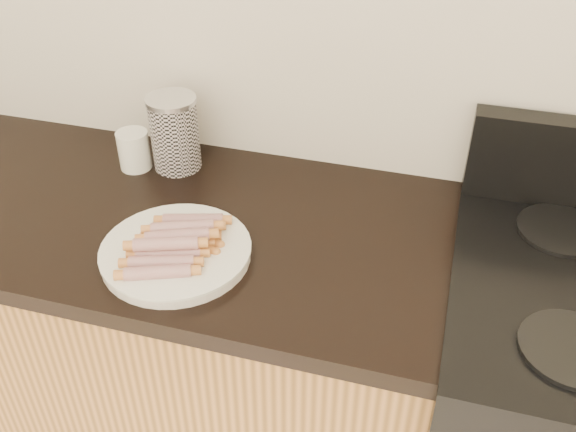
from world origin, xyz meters
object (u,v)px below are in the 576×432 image
(main_plate, at_px, (176,254))
(mug, at_px, (134,150))
(side_plate, at_px, (193,247))
(canister, at_px, (175,133))

(main_plate, xyz_separation_m, mug, (-0.23, 0.29, 0.04))
(main_plate, xyz_separation_m, side_plate, (0.02, 0.03, -0.00))
(main_plate, relative_size, side_plate, 1.27)
(canister, relative_size, mug, 1.92)
(main_plate, bearing_deg, side_plate, 52.42)
(main_plate, height_order, mug, mug)
(canister, bearing_deg, side_plate, -61.20)
(side_plate, relative_size, canister, 1.29)
(main_plate, bearing_deg, mug, 128.83)
(side_plate, xyz_separation_m, mug, (-0.26, 0.26, 0.04))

